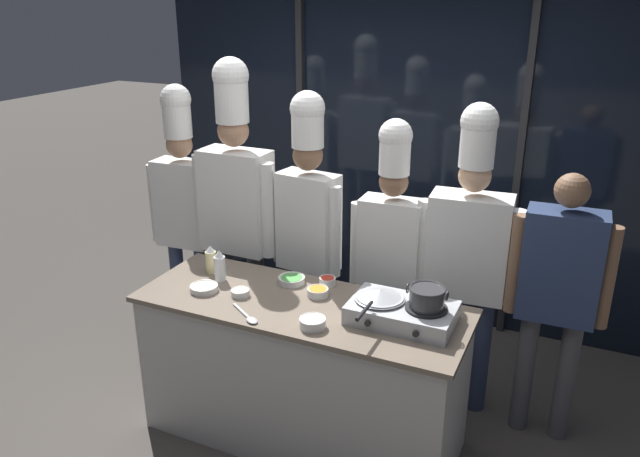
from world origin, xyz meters
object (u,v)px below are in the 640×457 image
at_px(chef_line, 308,216).
at_px(person_guest, 558,285).
at_px(prep_bowl_carrots, 318,291).
at_px(chef_sous, 236,197).
at_px(prep_bowl_rice, 313,322).
at_px(serving_spoon_slotted, 249,318).
at_px(stock_pot, 427,297).
at_px(prep_bowl_chicken, 204,288).
at_px(chef_apprentice, 468,247).
at_px(squeeze_bottle_oil, 211,260).
at_px(prep_bowl_noodles, 240,292).
at_px(prep_bowl_chili_flakes, 327,281).
at_px(squeeze_bottle_clear, 220,266).
at_px(portable_stove, 402,312).
at_px(frying_pan, 380,294).
at_px(chef_pastry, 391,242).
at_px(prep_bowl_scallions, 292,279).

distance_m(chef_line, person_guest, 1.53).
relative_size(prep_bowl_carrots, chef_sous, 0.06).
xyz_separation_m(prep_bowl_rice, serving_spoon_slotted, (-0.34, -0.06, -0.02)).
relative_size(stock_pot, prep_bowl_chicken, 1.29).
distance_m(serving_spoon_slotted, chef_apprentice, 1.35).
bearing_deg(squeeze_bottle_oil, chef_line, 49.94).
height_order(squeeze_bottle_oil, prep_bowl_rice, squeeze_bottle_oil).
bearing_deg(person_guest, squeeze_bottle_oil, 12.55).
relative_size(stock_pot, chef_apprentice, 0.11).
height_order(prep_bowl_noodles, prep_bowl_chili_flakes, prep_bowl_chili_flakes).
xyz_separation_m(stock_pot, chef_apprentice, (0.06, 0.66, 0.03)).
relative_size(squeeze_bottle_clear, squeeze_bottle_oil, 1.10).
distance_m(portable_stove, frying_pan, 0.15).
height_order(prep_bowl_noodles, person_guest, person_guest).
distance_m(stock_pot, prep_bowl_noodles, 1.05).
distance_m(squeeze_bottle_oil, chef_apprentice, 1.53).
height_order(prep_bowl_carrots, chef_pastry, chef_pastry).
bearing_deg(prep_bowl_chili_flakes, chef_line, 129.38).
height_order(prep_bowl_carrots, chef_apprentice, chef_apprentice).
bearing_deg(prep_bowl_chili_flakes, squeeze_bottle_oil, -169.33).
relative_size(prep_bowl_rice, chef_sous, 0.07).
bearing_deg(stock_pot, chef_sous, 158.82).
relative_size(squeeze_bottle_oil, chef_line, 0.09).
relative_size(prep_bowl_rice, prep_bowl_chili_flakes, 1.42).
bearing_deg(squeeze_bottle_clear, chef_apprentice, 25.76).
bearing_deg(squeeze_bottle_oil, prep_bowl_chicken, -65.96).
bearing_deg(chef_line, portable_stove, 152.34).
relative_size(frying_pan, prep_bowl_rice, 3.32).
xyz_separation_m(prep_bowl_chicken, chef_sous, (-0.20, 0.70, 0.31)).
bearing_deg(squeeze_bottle_clear, prep_bowl_chili_flakes, 18.75).
height_order(prep_bowl_rice, prep_bowl_carrots, prep_bowl_rice).
xyz_separation_m(frying_pan, prep_bowl_noodles, (-0.79, -0.09, -0.11)).
xyz_separation_m(portable_stove, serving_spoon_slotted, (-0.73, -0.31, -0.04)).
distance_m(portable_stove, squeeze_bottle_oil, 1.24).
bearing_deg(portable_stove, squeeze_bottle_oil, 175.56).
xyz_separation_m(prep_bowl_rice, chef_pastry, (0.12, 0.88, 0.14)).
height_order(chef_line, person_guest, chef_line).
xyz_separation_m(squeeze_bottle_clear, chef_apprentice, (1.31, 0.63, 0.11)).
height_order(stock_pot, squeeze_bottle_oil, stock_pot).
distance_m(prep_bowl_chicken, prep_bowl_chili_flakes, 0.71).
relative_size(frying_pan, serving_spoon_slotted, 1.94).
distance_m(prep_bowl_scallions, chef_apprentice, 1.05).
bearing_deg(prep_bowl_noodles, prep_bowl_chili_flakes, 40.25).
distance_m(stock_pot, prep_bowl_chili_flakes, 0.70).
distance_m(prep_bowl_carrots, prep_bowl_chili_flakes, 0.15).
height_order(stock_pot, prep_bowl_carrots, stock_pot).
bearing_deg(squeeze_bottle_clear, prep_bowl_scallions, 19.67).
bearing_deg(prep_bowl_chicken, portable_stove, 6.64).
relative_size(prep_bowl_carrots, prep_bowl_scallions, 0.77).
relative_size(frying_pan, squeeze_bottle_clear, 2.39).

